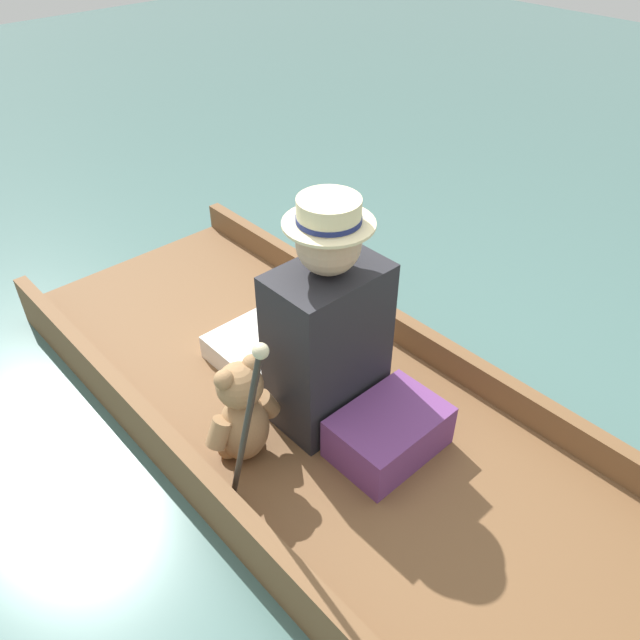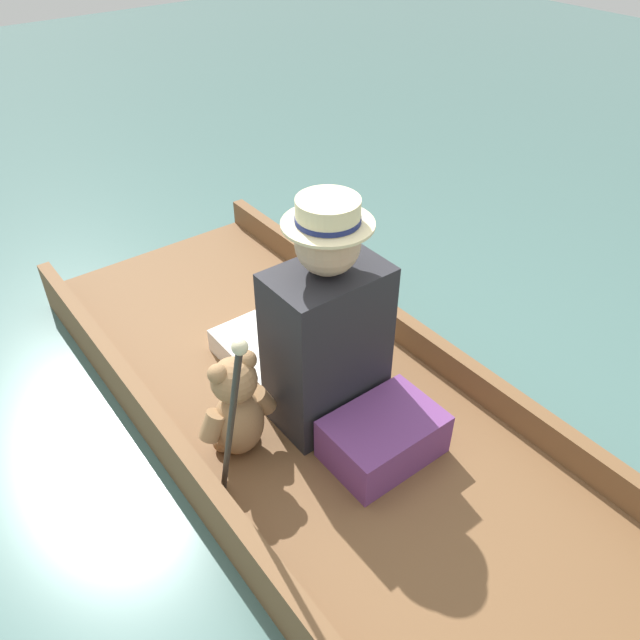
{
  "view_description": "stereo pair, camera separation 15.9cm",
  "coord_description": "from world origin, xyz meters",
  "px_view_note": "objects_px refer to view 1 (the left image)",
  "views": [
    {
      "loc": [
        -1.18,
        -1.35,
        1.91
      ],
      "look_at": [
        0.02,
        -0.03,
        0.54
      ],
      "focal_mm": 35.0,
      "sensor_mm": 36.0,
      "label": 1
    },
    {
      "loc": [
        -1.06,
        -1.45,
        1.91
      ],
      "look_at": [
        0.02,
        -0.03,
        0.54
      ],
      "focal_mm": 35.0,
      "sensor_mm": 36.0,
      "label": 2
    }
  ],
  "objects_px": {
    "seated_person": "(316,334)",
    "wine_glass": "(323,317)",
    "walking_cane": "(248,420)",
    "teddy_bear": "(242,414)"
  },
  "relations": [
    {
      "from": "walking_cane",
      "to": "teddy_bear",
      "type": "bearing_deg",
      "value": 60.37
    },
    {
      "from": "seated_person",
      "to": "walking_cane",
      "type": "distance_m",
      "value": 0.6
    },
    {
      "from": "walking_cane",
      "to": "seated_person",
      "type": "bearing_deg",
      "value": 28.54
    },
    {
      "from": "teddy_bear",
      "to": "walking_cane",
      "type": "xyz_separation_m",
      "value": [
        -0.14,
        -0.25,
        0.27
      ]
    },
    {
      "from": "teddy_bear",
      "to": "seated_person",
      "type": "bearing_deg",
      "value": 4.39
    },
    {
      "from": "seated_person",
      "to": "wine_glass",
      "type": "height_order",
      "value": "seated_person"
    },
    {
      "from": "seated_person",
      "to": "wine_glass",
      "type": "relative_size",
      "value": 8.9
    },
    {
      "from": "teddy_bear",
      "to": "walking_cane",
      "type": "distance_m",
      "value": 0.4
    },
    {
      "from": "wine_glass",
      "to": "teddy_bear",
      "type": "bearing_deg",
      "value": -153.34
    },
    {
      "from": "wine_glass",
      "to": "walking_cane",
      "type": "bearing_deg",
      "value": -144.54
    }
  ]
}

